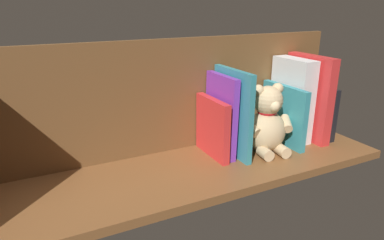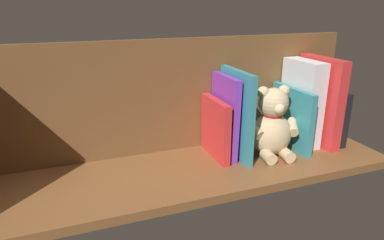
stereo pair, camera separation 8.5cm
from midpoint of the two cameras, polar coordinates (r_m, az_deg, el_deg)
The scene contains 10 objects.
ground_plane at distance 90.58cm, azimuth -2.72°, elevation -8.40°, with size 105.88×30.39×2.20cm, color brown.
shelf_back_panel at distance 95.73cm, azimuth -6.03°, elevation 3.84°, with size 105.88×1.50×31.38cm, color brown.
book_0 at distance 113.99cm, azimuth 17.51°, elevation 1.52°, with size 2.66×16.19×16.08cm, color black.
book_1 at distance 109.64cm, azimuth 16.54°, elevation 3.54°, with size 3.08×17.58×25.62cm, color red.
dictionary_thick_white at distance 107.55cm, azimuth 13.97°, elevation 3.26°, with size 5.09×14.27×24.83cm, color silver.
book_2 at distance 104.48cm, azimuth 12.60°, elevation 0.82°, with size 1.80×18.16×17.57cm, color teal.
teddy_bear at distance 97.53cm, azimuth 9.76°, elevation -0.43°, with size 15.69×13.41×19.49cm.
book_3 at distance 93.94cm, azimuth 4.12°, elevation 1.18°, with size 1.53×17.55×23.77cm, color teal.
book_4 at distance 94.27cm, azimuth 2.22°, elevation 0.77°, with size 1.80×14.29×22.18cm, color purple.
book_5 at distance 93.60cm, azimuth 0.78°, elevation -1.30°, with size 1.99×15.20×16.17cm, color red.
Camera 1 is at (36.04, 72.04, 40.55)cm, focal length 32.36 mm.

